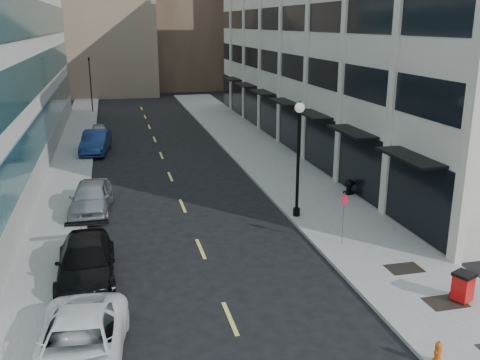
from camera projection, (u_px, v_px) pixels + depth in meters
name	position (u px, v px, depth m)	size (l,w,h in m)	color
ground	(244.00, 352.00, 16.29)	(160.00, 160.00, 0.00)	black
sidewalk_right	(280.00, 168.00, 36.61)	(5.00, 80.00, 0.15)	gray
sidewalk_left	(66.00, 182.00, 33.46)	(3.00, 80.00, 0.15)	gray
building_right	(368.00, 32.00, 42.75)	(15.30, 46.50, 18.25)	beige
skyline_tan_far	(35.00, 14.00, 82.77)	(12.00, 14.00, 22.00)	#7D6A51
skyline_stone	(254.00, 21.00, 79.08)	(10.00, 14.00, 20.00)	beige
grate_mid	(446.00, 302.00, 18.89)	(1.40, 1.00, 0.01)	black
grate_far	(404.00, 268.00, 21.51)	(1.40, 1.00, 0.01)	black
road_centerline	(176.00, 190.00, 32.14)	(0.15, 68.20, 0.01)	#D8CC4C
traffic_signal	(89.00, 61.00, 58.20)	(0.66, 0.66, 6.98)	black
car_white_van	(79.00, 347.00, 15.25)	(2.54, 5.50, 1.53)	white
car_black_pickup	(86.00, 262.00, 20.64)	(2.18, 5.36, 1.56)	black
car_silver_sedan	(91.00, 198.00, 28.03)	(2.01, 4.99, 1.70)	gray
car_blue_sedan	(96.00, 142.00, 41.08)	(1.81, 5.19, 1.71)	navy
car_grey_sedan	(99.00, 132.00, 45.77)	(1.59, 3.96, 1.35)	gray
fire_hydrant	(438.00, 352.00, 15.48)	(0.28, 0.28, 0.70)	#D6560F
trash_bin	(463.00, 286.00, 18.88)	(0.87, 0.87, 1.07)	red
lamppost	(298.00, 149.00, 26.45)	(0.49, 0.49, 5.95)	black
sign_post	(344.00, 211.00, 23.47)	(0.28, 0.09, 2.43)	slate
urn_planter	(349.00, 185.00, 30.80)	(0.62, 0.62, 0.86)	black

